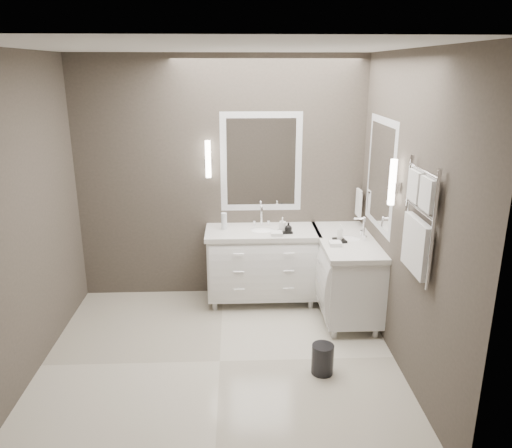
{
  "coord_description": "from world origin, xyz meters",
  "views": [
    {
      "loc": [
        0.16,
        -3.96,
        2.56
      ],
      "look_at": [
        0.36,
        0.7,
        1.08
      ],
      "focal_mm": 35.0,
      "sensor_mm": 36.0,
      "label": 1
    }
  ],
  "objects_px": {
    "vanity_back": "(262,261)",
    "vanity_right": "(346,271)",
    "waste_bin": "(323,359)",
    "towel_ladder": "(418,227)"
  },
  "relations": [
    {
      "from": "waste_bin",
      "to": "vanity_right",
      "type": "bearing_deg",
      "value": 69.1
    },
    {
      "from": "vanity_back",
      "to": "waste_bin",
      "type": "xyz_separation_m",
      "value": [
        0.45,
        -1.44,
        -0.35
      ]
    },
    {
      "from": "vanity_right",
      "to": "towel_ladder",
      "type": "relative_size",
      "value": 1.38
    },
    {
      "from": "towel_ladder",
      "to": "waste_bin",
      "type": "bearing_deg",
      "value": 163.97
    },
    {
      "from": "vanity_back",
      "to": "vanity_right",
      "type": "height_order",
      "value": "same"
    },
    {
      "from": "vanity_back",
      "to": "towel_ladder",
      "type": "distance_m",
      "value": 2.16
    },
    {
      "from": "vanity_right",
      "to": "towel_ladder",
      "type": "distance_m",
      "value": 1.6
    },
    {
      "from": "vanity_back",
      "to": "vanity_right",
      "type": "xyz_separation_m",
      "value": [
        0.88,
        -0.33,
        0.0
      ]
    },
    {
      "from": "vanity_right",
      "to": "waste_bin",
      "type": "relative_size",
      "value": 4.61
    },
    {
      "from": "vanity_back",
      "to": "vanity_right",
      "type": "relative_size",
      "value": 1.0
    }
  ]
}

